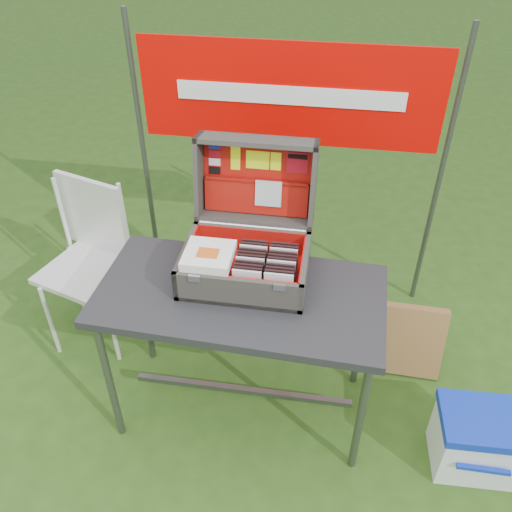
% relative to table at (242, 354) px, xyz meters
% --- Properties ---
extents(ground, '(80.00, 80.00, 0.00)m').
position_rel_table_xyz_m(ground, '(0.09, -0.08, -0.39)').
color(ground, '#284815').
rests_on(ground, ground).
extents(table, '(1.29, 0.68, 0.79)m').
position_rel_table_xyz_m(table, '(0.00, 0.00, 0.00)').
color(table, '#242426').
rests_on(table, ground).
extents(table_top, '(1.29, 0.68, 0.04)m').
position_rel_table_xyz_m(table_top, '(0.00, 0.00, 0.37)').
color(table_top, '#242426').
rests_on(table_top, ground).
extents(table_leg_fl, '(0.04, 0.04, 0.75)m').
position_rel_table_xyz_m(table_leg_fl, '(-0.57, -0.26, -0.02)').
color(table_leg_fl, '#59595B').
rests_on(table_leg_fl, ground).
extents(table_leg_fr, '(0.04, 0.04, 0.75)m').
position_rel_table_xyz_m(table_leg_fr, '(0.57, -0.26, -0.02)').
color(table_leg_fr, '#59595B').
rests_on(table_leg_fr, ground).
extents(table_leg_bl, '(0.04, 0.04, 0.75)m').
position_rel_table_xyz_m(table_leg_bl, '(-0.57, 0.26, -0.02)').
color(table_leg_bl, '#59595B').
rests_on(table_leg_bl, ground).
extents(table_leg_br, '(0.04, 0.04, 0.75)m').
position_rel_table_xyz_m(table_leg_br, '(0.57, 0.26, -0.02)').
color(table_leg_br, '#59595B').
rests_on(table_leg_br, ground).
extents(table_brace, '(1.11, 0.03, 0.03)m').
position_rel_table_xyz_m(table_brace, '(0.00, 0.00, -0.27)').
color(table_brace, '#59595B').
rests_on(table_brace, ground).
extents(suitcase, '(0.55, 0.55, 0.52)m').
position_rel_table_xyz_m(suitcase, '(0.00, 0.16, 0.66)').
color(suitcase, '#423F38').
rests_on(suitcase, table).
extents(suitcase_base_bottom, '(0.55, 0.39, 0.02)m').
position_rel_table_xyz_m(suitcase_base_bottom, '(0.00, 0.10, 0.41)').
color(suitcase_base_bottom, '#423F38').
rests_on(suitcase_base_bottom, table_top).
extents(suitcase_base_wall_front, '(0.55, 0.02, 0.15)m').
position_rel_table_xyz_m(suitcase_base_wall_front, '(0.00, -0.09, 0.47)').
color(suitcase_base_wall_front, '#423F38').
rests_on(suitcase_base_wall_front, table_top).
extents(suitcase_base_wall_back, '(0.55, 0.02, 0.15)m').
position_rel_table_xyz_m(suitcase_base_wall_back, '(0.00, 0.28, 0.47)').
color(suitcase_base_wall_back, '#423F38').
rests_on(suitcase_base_wall_back, table_top).
extents(suitcase_base_wall_left, '(0.02, 0.39, 0.15)m').
position_rel_table_xyz_m(suitcase_base_wall_left, '(-0.26, 0.10, 0.47)').
color(suitcase_base_wall_left, '#423F38').
rests_on(suitcase_base_wall_left, table_top).
extents(suitcase_base_wall_right, '(0.02, 0.39, 0.15)m').
position_rel_table_xyz_m(suitcase_base_wall_right, '(0.27, 0.10, 0.47)').
color(suitcase_base_wall_right, '#423F38').
rests_on(suitcase_base_wall_right, table_top).
extents(suitcase_liner_floor, '(0.51, 0.35, 0.01)m').
position_rel_table_xyz_m(suitcase_liner_floor, '(0.00, 0.10, 0.42)').
color(suitcase_liner_floor, red).
rests_on(suitcase_liner_floor, suitcase_base_bottom).
extents(suitcase_latch_left, '(0.05, 0.01, 0.03)m').
position_rel_table_xyz_m(suitcase_latch_left, '(-0.17, -0.10, 0.53)').
color(suitcase_latch_left, silver).
rests_on(suitcase_latch_left, suitcase_base_wall_front).
extents(suitcase_latch_right, '(0.05, 0.01, 0.03)m').
position_rel_table_xyz_m(suitcase_latch_right, '(0.18, -0.10, 0.53)').
color(suitcase_latch_right, silver).
rests_on(suitcase_latch_right, suitcase_base_wall_front).
extents(suitcase_hinge, '(0.50, 0.02, 0.02)m').
position_rel_table_xyz_m(suitcase_hinge, '(0.00, 0.30, 0.54)').
color(suitcase_hinge, silver).
rests_on(suitcase_hinge, suitcase_base_wall_back).
extents(suitcase_lid_back, '(0.55, 0.09, 0.39)m').
position_rel_table_xyz_m(suitcase_lid_back, '(0.00, 0.46, 0.71)').
color(suitcase_lid_back, '#423F38').
rests_on(suitcase_lid_back, suitcase_base_wall_back).
extents(suitcase_lid_rim_far, '(0.55, 0.15, 0.05)m').
position_rel_table_xyz_m(suitcase_lid_rim_far, '(0.00, 0.43, 0.91)').
color(suitcase_lid_rim_far, '#423F38').
rests_on(suitcase_lid_rim_far, suitcase_lid_back).
extents(suitcase_lid_rim_near, '(0.55, 0.15, 0.05)m').
position_rel_table_xyz_m(suitcase_lid_rim_near, '(0.00, 0.37, 0.54)').
color(suitcase_lid_rim_near, '#423F38').
rests_on(suitcase_lid_rim_near, suitcase_lid_back).
extents(suitcase_lid_rim_left, '(0.02, 0.21, 0.41)m').
position_rel_table_xyz_m(suitcase_lid_rim_left, '(-0.26, 0.40, 0.72)').
color(suitcase_lid_rim_left, '#423F38').
rests_on(suitcase_lid_rim_left, suitcase_lid_back).
extents(suitcase_lid_rim_right, '(0.02, 0.21, 0.41)m').
position_rel_table_xyz_m(suitcase_lid_rim_right, '(0.27, 0.40, 0.72)').
color(suitcase_lid_rim_right, '#423F38').
rests_on(suitcase_lid_rim_right, suitcase_lid_back).
extents(suitcase_lid_liner, '(0.50, 0.07, 0.34)m').
position_rel_table_xyz_m(suitcase_lid_liner, '(0.00, 0.45, 0.72)').
color(suitcase_lid_liner, red).
rests_on(suitcase_lid_liner, suitcase_lid_back).
extents(suitcase_liner_wall_front, '(0.51, 0.01, 0.13)m').
position_rel_table_xyz_m(suitcase_liner_wall_front, '(0.00, -0.07, 0.48)').
color(suitcase_liner_wall_front, red).
rests_on(suitcase_liner_wall_front, suitcase_base_bottom).
extents(suitcase_liner_wall_back, '(0.51, 0.01, 0.13)m').
position_rel_table_xyz_m(suitcase_liner_wall_back, '(0.00, 0.27, 0.48)').
color(suitcase_liner_wall_back, red).
rests_on(suitcase_liner_wall_back, suitcase_base_bottom).
extents(suitcase_liner_wall_left, '(0.01, 0.35, 0.13)m').
position_rel_table_xyz_m(suitcase_liner_wall_left, '(-0.25, 0.10, 0.48)').
color(suitcase_liner_wall_left, red).
rests_on(suitcase_liner_wall_left, suitcase_base_bottom).
extents(suitcase_liner_wall_right, '(0.01, 0.35, 0.13)m').
position_rel_table_xyz_m(suitcase_liner_wall_right, '(0.26, 0.10, 0.48)').
color(suitcase_liner_wall_right, red).
rests_on(suitcase_liner_wall_right, suitcase_base_bottom).
extents(suitcase_lid_pocket, '(0.49, 0.06, 0.16)m').
position_rel_table_xyz_m(suitcase_lid_pocket, '(0.00, 0.42, 0.63)').
color(suitcase_lid_pocket, '#9E120B').
rests_on(suitcase_lid_pocket, suitcase_lid_liner).
extents(suitcase_pocket_edge, '(0.48, 0.02, 0.02)m').
position_rel_table_xyz_m(suitcase_pocket_edge, '(0.00, 0.42, 0.71)').
color(suitcase_pocket_edge, '#9E120B').
rests_on(suitcase_pocket_edge, suitcase_lid_pocket).
extents(suitcase_pocket_cd, '(0.12, 0.03, 0.12)m').
position_rel_table_xyz_m(suitcase_pocket_cd, '(0.06, 0.40, 0.66)').
color(suitcase_pocket_cd, silver).
rests_on(suitcase_pocket_cd, suitcase_lid_pocket).
extents(lid_sticker_cc_a, '(0.05, 0.01, 0.03)m').
position_rel_table_xyz_m(lid_sticker_cc_a, '(-0.20, 0.47, 0.86)').
color(lid_sticker_cc_a, '#1933B2').
rests_on(lid_sticker_cc_a, suitcase_lid_liner).
extents(lid_sticker_cc_b, '(0.05, 0.01, 0.03)m').
position_rel_table_xyz_m(lid_sticker_cc_b, '(-0.20, 0.46, 0.82)').
color(lid_sticker_cc_b, red).
rests_on(lid_sticker_cc_b, suitcase_lid_liner).
extents(lid_sticker_cc_c, '(0.05, 0.01, 0.03)m').
position_rel_table_xyz_m(lid_sticker_cc_c, '(-0.20, 0.46, 0.78)').
color(lid_sticker_cc_c, white).
rests_on(lid_sticker_cc_c, suitcase_lid_liner).
extents(lid_sticker_cc_d, '(0.05, 0.01, 0.03)m').
position_rel_table_xyz_m(lid_sticker_cc_d, '(-0.20, 0.45, 0.74)').
color(lid_sticker_cc_d, black).
rests_on(lid_sticker_cc_d, suitcase_lid_liner).
extents(lid_card_neon_tall, '(0.04, 0.02, 0.11)m').
position_rel_table_xyz_m(lid_card_neon_tall, '(-0.10, 0.46, 0.80)').
color(lid_card_neon_tall, '#DDEE12').
rests_on(lid_card_neon_tall, suitcase_lid_liner).
extents(lid_card_neon_main, '(0.11, 0.02, 0.08)m').
position_rel_table_xyz_m(lid_card_neon_main, '(0.00, 0.46, 0.80)').
color(lid_card_neon_main, '#DDEE12').
rests_on(lid_card_neon_main, suitcase_lid_liner).
extents(lid_card_neon_small, '(0.05, 0.02, 0.08)m').
position_rel_table_xyz_m(lid_card_neon_small, '(0.09, 0.46, 0.80)').
color(lid_card_neon_small, '#DDEE12').
rests_on(lid_card_neon_small, suitcase_lid_liner).
extents(lid_sticker_band, '(0.10, 0.02, 0.10)m').
position_rel_table_xyz_m(lid_sticker_band, '(0.19, 0.46, 0.80)').
color(lid_sticker_band, red).
rests_on(lid_sticker_band, suitcase_lid_liner).
extents(lid_sticker_band_bar, '(0.09, 0.01, 0.02)m').
position_rel_table_xyz_m(lid_sticker_band_bar, '(0.19, 0.46, 0.83)').
color(lid_sticker_band_bar, black).
rests_on(lid_sticker_band_bar, suitcase_lid_liner).
extents(cd_left_0, '(0.12, 0.01, 0.14)m').
position_rel_table_xyz_m(cd_left_0, '(0.04, -0.05, 0.49)').
color(cd_left_0, silver).
rests_on(cd_left_0, suitcase_liner_floor).
extents(cd_left_1, '(0.12, 0.01, 0.14)m').
position_rel_table_xyz_m(cd_left_1, '(0.04, -0.03, 0.49)').
color(cd_left_1, black).
rests_on(cd_left_1, suitcase_liner_floor).
extents(cd_left_2, '(0.12, 0.01, 0.14)m').
position_rel_table_xyz_m(cd_left_2, '(0.04, -0.01, 0.49)').
color(cd_left_2, black).
rests_on(cd_left_2, suitcase_liner_floor).
extents(cd_left_3, '(0.12, 0.01, 0.14)m').
position_rel_table_xyz_m(cd_left_3, '(0.04, 0.01, 0.49)').
color(cd_left_3, black).
rests_on(cd_left_3, suitcase_liner_floor).
extents(cd_left_4, '(0.12, 0.01, 0.14)m').
position_rel_table_xyz_m(cd_left_4, '(0.04, 0.03, 0.49)').
color(cd_left_4, silver).
rests_on(cd_left_4, suitcase_liner_floor).
extents(cd_left_5, '(0.12, 0.01, 0.14)m').
position_rel_table_xyz_m(cd_left_5, '(0.04, 0.06, 0.49)').
color(cd_left_5, black).
rests_on(cd_left_5, suitcase_liner_floor).
extents(cd_left_6, '(0.12, 0.01, 0.14)m').
position_rel_table_xyz_m(cd_left_6, '(0.04, 0.08, 0.49)').
color(cd_left_6, black).
rests_on(cd_left_6, suitcase_liner_floor).
extents(cd_left_7, '(0.12, 0.01, 0.14)m').
position_rel_table_xyz_m(cd_left_7, '(0.04, 0.10, 0.49)').
color(cd_left_7, black).
rests_on(cd_left_7, suitcase_liner_floor).
extents(cd_left_8, '(0.12, 0.01, 0.14)m').
position_rel_table_xyz_m(cd_left_8, '(0.04, 0.12, 0.49)').
color(cd_left_8, silver).
rests_on(cd_left_8, suitcase_liner_floor).
extents(cd_left_9, '(0.12, 0.01, 0.14)m').
position_rel_table_xyz_m(cd_left_9, '(0.04, 0.14, 0.49)').
color(cd_left_9, black).
rests_on(cd_left_9, suitcase_liner_floor).
extents(cd_left_10, '(0.12, 0.01, 0.14)m').
position_rel_table_xyz_m(cd_left_10, '(0.04, 0.16, 0.49)').
color(cd_left_10, black).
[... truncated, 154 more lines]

